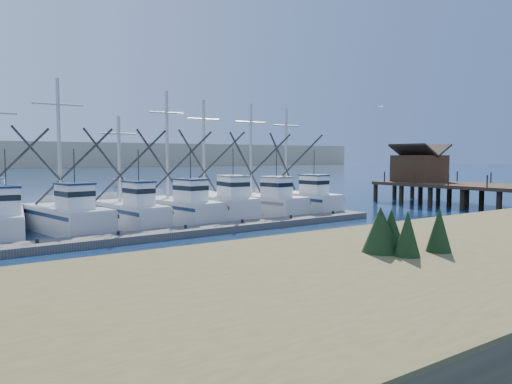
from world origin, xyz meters
TOP-DOWN VIEW (x-y plane):
  - ground at (0.00, 0.00)m, footprint 500.00×500.00m
  - shore_bank at (-8.00, -10.00)m, footprint 40.00×10.00m
  - floating_dock at (-7.08, 6.46)m, footprint 29.03×2.91m
  - timber_pier at (21.50, 8.46)m, footprint 7.00×20.00m
  - trawler_fleet at (-6.86, 11.57)m, footprint 28.37×9.89m
  - sailboat_near at (6.81, 55.68)m, footprint 3.80×6.40m
  - flying_gull at (13.45, 10.28)m, footprint 0.97×0.18m

SIDE VIEW (x-z plane):
  - ground at x=0.00m, z-range 0.00..0.00m
  - floating_dock at x=-7.08m, z-range 0.00..0.39m
  - sailboat_near at x=6.81m, z-range -3.56..4.54m
  - shore_bank at x=-8.00m, z-range 0.00..1.60m
  - trawler_fleet at x=-6.86m, z-range -3.64..5.56m
  - timber_pier at x=21.50m, z-range -1.43..6.57m
  - flying_gull at x=13.45m, z-range 8.66..8.84m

